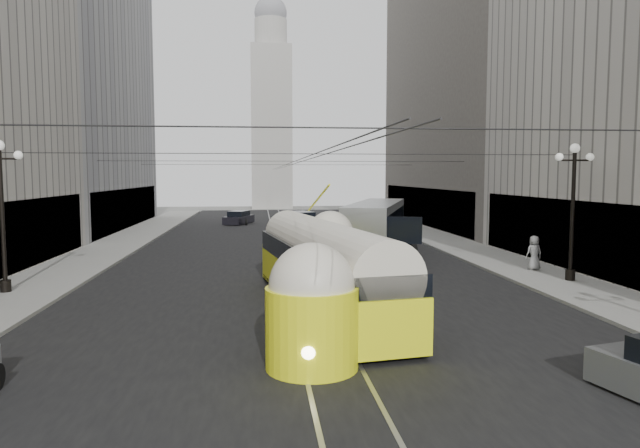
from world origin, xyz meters
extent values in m
cube|color=black|center=(0.00, 32.50, 0.00)|extent=(20.00, 85.00, 0.02)
cube|color=gray|center=(-12.00, 36.00, 0.07)|extent=(4.00, 72.00, 0.15)
cube|color=gray|center=(12.00, 36.00, 0.07)|extent=(4.00, 72.00, 0.15)
cube|color=gray|center=(-0.75, 32.50, 0.00)|extent=(0.12, 85.00, 0.04)
cube|color=gray|center=(0.75, 32.50, 0.00)|extent=(0.12, 85.00, 0.04)
cube|color=black|center=(-14.05, 24.00, 2.00)|extent=(0.10, 18.00, 3.60)
cube|color=#999999|center=(-20.00, 48.00, 14.00)|extent=(12.00, 28.00, 28.00)
cube|color=black|center=(-14.05, 48.00, 2.00)|extent=(0.10, 25.20, 3.60)
cube|color=black|center=(14.05, 22.00, 2.00)|extent=(0.10, 18.00, 3.60)
cube|color=#514C47|center=(20.00, 48.00, 16.00)|extent=(12.00, 32.00, 32.00)
cube|color=black|center=(14.05, 48.00, 2.00)|extent=(0.10, 28.80, 3.60)
cube|color=#B2AFA8|center=(0.00, 80.00, 12.00)|extent=(6.00, 6.00, 24.00)
cylinder|color=#B2AFA8|center=(0.00, 80.00, 26.00)|extent=(4.80, 4.80, 4.00)
sphere|color=gray|center=(0.00, 80.00, 28.96)|extent=(4.80, 4.80, 4.80)
cylinder|color=black|center=(-12.60, 18.00, 3.15)|extent=(0.18, 0.18, 6.00)
cylinder|color=black|center=(-12.60, 18.00, 0.40)|extent=(0.44, 0.44, 0.50)
sphere|color=white|center=(-11.85, 18.00, 5.90)|extent=(0.36, 0.36, 0.36)
cylinder|color=black|center=(12.60, 18.00, 3.15)|extent=(0.18, 0.18, 6.00)
cylinder|color=black|center=(12.60, 18.00, 0.40)|extent=(0.44, 0.44, 0.50)
cylinder|color=black|center=(12.60, 18.00, 5.75)|extent=(1.60, 0.08, 0.08)
sphere|color=white|center=(12.60, 18.00, 6.30)|extent=(0.44, 0.44, 0.44)
sphere|color=white|center=(11.85, 18.00, 5.90)|extent=(0.36, 0.36, 0.36)
sphere|color=white|center=(13.35, 18.00, 5.90)|extent=(0.36, 0.36, 0.36)
cylinder|color=black|center=(0.00, 4.00, 6.00)|extent=(25.00, 0.03, 0.03)
cylinder|color=black|center=(0.00, 18.00, 6.00)|extent=(25.00, 0.03, 0.03)
cylinder|color=black|center=(0.00, 32.00, 6.00)|extent=(25.00, 0.03, 0.03)
cylinder|color=black|center=(0.00, 46.00, 6.00)|extent=(25.00, 0.03, 0.03)
cylinder|color=black|center=(0.00, 36.00, 5.80)|extent=(0.03, 72.00, 0.03)
cylinder|color=black|center=(0.40, 36.00, 5.80)|extent=(0.03, 72.00, 0.03)
cube|color=#F9FF16|center=(0.50, 13.95, 0.99)|extent=(4.53, 13.38, 1.60)
cube|color=black|center=(0.50, 13.95, 0.23)|extent=(4.47, 12.99, 0.28)
cube|color=black|center=(0.50, 13.95, 2.02)|extent=(4.52, 13.19, 0.80)
cylinder|color=silver|center=(0.50, 13.95, 2.30)|extent=(4.22, 13.14, 2.16)
cylinder|color=#F9FF16|center=(-0.54, 7.55, 1.08)|extent=(2.44, 2.44, 2.16)
sphere|color=silver|center=(-0.54, 7.55, 2.21)|extent=(2.26, 2.26, 2.26)
cylinder|color=#F9FF16|center=(1.54, 20.34, 1.08)|extent=(2.44, 2.44, 2.16)
sphere|color=silver|center=(1.54, 20.34, 2.21)|extent=(2.26, 2.26, 2.26)
sphere|color=#FFF2BF|center=(-0.73, 6.42, 0.80)|extent=(0.36, 0.36, 0.36)
cube|color=gray|center=(5.81, 30.00, 1.65)|extent=(6.61, 12.99, 3.20)
cube|color=black|center=(5.81, 30.00, 2.19)|extent=(6.49, 12.57, 1.17)
cube|color=black|center=(5.81, 23.65, 2.03)|extent=(2.36, 0.88, 1.49)
cylinder|color=black|center=(4.48, 25.71, 0.53)|extent=(0.30, 1.07, 1.07)
cylinder|color=black|center=(7.15, 25.71, 0.53)|extent=(0.30, 1.07, 1.07)
cylinder|color=black|center=(4.48, 34.29, 0.53)|extent=(0.30, 1.07, 1.07)
cylinder|color=black|center=(7.15, 34.29, 0.53)|extent=(0.30, 1.07, 1.07)
cylinder|color=black|center=(6.65, 5.41, 0.33)|extent=(0.22, 0.66, 0.66)
cube|color=silver|center=(2.01, 46.81, 0.53)|extent=(3.63, 5.43, 0.89)
cube|color=black|center=(2.01, 46.81, 1.17)|extent=(2.64, 3.22, 0.84)
cylinder|color=black|center=(1.08, 45.10, 0.36)|extent=(0.22, 0.72, 0.72)
cylinder|color=black|center=(2.94, 45.10, 0.36)|extent=(0.22, 0.72, 0.72)
cylinder|color=black|center=(1.08, 48.52, 0.36)|extent=(0.22, 0.72, 0.72)
cylinder|color=black|center=(2.94, 48.52, 0.36)|extent=(0.22, 0.72, 0.72)
cube|color=black|center=(-4.03, 52.02, 0.46)|extent=(3.20, 4.69, 0.77)
cube|color=black|center=(-4.03, 52.02, 1.01)|extent=(2.31, 2.79, 0.73)
cylinder|color=black|center=(-4.83, 50.55, 0.31)|extent=(0.22, 0.62, 0.62)
cylinder|color=black|center=(-3.23, 50.55, 0.31)|extent=(0.22, 0.62, 0.62)
cylinder|color=black|center=(-4.83, 53.50, 0.31)|extent=(0.22, 0.62, 0.62)
cylinder|color=black|center=(-3.23, 53.50, 0.31)|extent=(0.22, 0.62, 0.62)
imported|color=gray|center=(12.26, 20.90, 1.05)|extent=(0.93, 0.63, 1.79)
camera|label=1|loc=(-1.87, -7.03, 5.10)|focal=32.00mm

